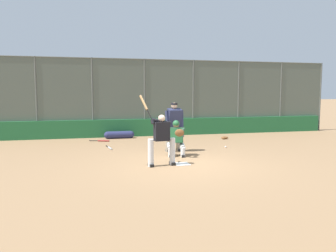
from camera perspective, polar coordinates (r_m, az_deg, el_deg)
ground_plane at (r=9.84m, az=2.46°, el=-6.65°), size 160.00×160.00×0.00m
home_plate_marker at (r=9.84m, az=2.46°, el=-6.61°), size 0.43×0.43×0.01m
backstop_fence at (r=16.07m, az=-4.08°, el=5.26°), size 19.96×0.08×3.75m
padding_wall at (r=16.06m, az=-3.98°, el=-0.27°), size 19.48×0.18×0.84m
bleachers_beyond at (r=18.58m, az=-0.19°, el=0.47°), size 13.92×1.95×1.16m
batter_at_plate at (r=9.49m, az=-1.18°, el=-2.13°), size 1.02×0.58×2.06m
catcher_behind_plate at (r=10.95m, az=1.45°, el=-2.05°), size 0.66×0.80×1.20m
umpire_home at (r=11.76m, az=1.05°, el=0.13°), size 0.72×0.49×1.77m
spare_bat_near_backstop at (r=12.64m, az=-10.13°, el=-3.78°), size 0.20×0.88×0.07m
spare_bat_by_padding at (r=14.57m, az=-11.42°, el=-2.53°), size 0.86×0.35×0.07m
fielding_glove_on_dirt at (r=15.26m, az=9.82°, el=-2.02°), size 0.34×0.26×0.12m
baseball_loose at (r=12.85m, az=9.99°, el=-3.61°), size 0.07×0.07×0.07m
equipment_bag_dugout_side at (r=15.40m, az=-8.49°, el=-1.52°), size 1.40×0.34×0.34m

